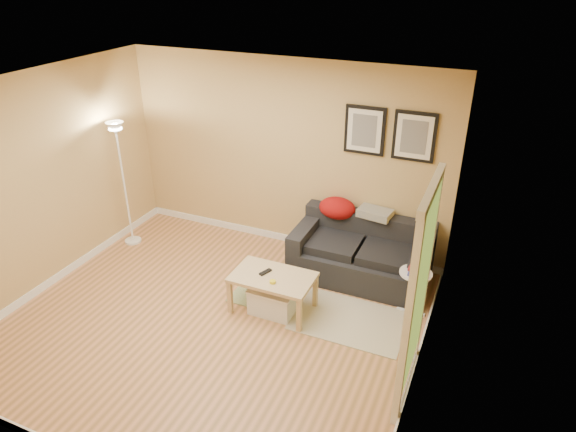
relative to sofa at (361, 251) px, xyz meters
The scene contains 24 objects.
floor 2.02m from the sofa, 129.41° to the right, with size 4.50×4.50×0.00m, color tan.
ceiling 2.98m from the sofa, 129.41° to the right, with size 4.50×4.50×0.00m, color white.
wall_back 1.63m from the sofa, 159.50° to the left, with size 4.50×4.50×0.00m, color tan.
wall_front 3.86m from the sofa, 109.60° to the right, with size 4.50×4.50×0.00m, color tan.
wall_left 3.94m from the sofa, 156.43° to the right, with size 4.00×4.00×0.00m, color tan.
wall_right 2.05m from the sofa, 57.02° to the right, with size 4.00×4.00×0.00m, color tan.
baseboard_back 1.38m from the sofa, 159.90° to the left, with size 4.50×0.02×0.10m, color white.
baseboard_left 3.83m from the sofa, 156.37° to the right, with size 0.02×4.00×0.10m, color white.
baseboard_right 1.85m from the sofa, 57.29° to the right, with size 0.02×4.00×0.10m, color white.
sofa is the anchor object (origin of this frame).
red_throw 0.65m from the sofa, 146.57° to the left, with size 0.48×0.36×0.28m, color maroon, non-canonical shape.
plaid_throw 0.52m from the sofa, 78.32° to the left, with size 0.42×0.26×0.10m, color tan, non-canonical shape.
framed_print_left 1.50m from the sofa, 111.72° to the left, with size 0.50×0.04×0.60m, color black, non-canonical shape.
framed_print_right 1.55m from the sofa, 46.47° to the left, with size 0.50×0.04×0.60m, color black, non-canonical shape.
area_rug 1.00m from the sofa, 80.03° to the right, with size 1.25×0.85×0.01m, color beige.
green_runner 1.38m from the sofa, 136.90° to the right, with size 0.70×0.50×0.01m, color #668C4C.
coffee_table 1.30m from the sofa, 124.43° to the right, with size 0.93×0.57×0.46m, color tan, non-canonical shape.
remote_control 1.34m from the sofa, 128.62° to the right, with size 0.05×0.16×0.02m, color black.
tape_roll 1.37m from the sofa, 119.44° to the right, with size 0.07×0.07×0.03m, color yellow.
storage_bin 1.32m from the sofa, 123.03° to the right, with size 0.52×0.38×0.32m, color white, non-canonical shape.
side_table 0.91m from the sofa, 32.91° to the right, with size 0.37×0.37×0.56m, color white, non-canonical shape.
book_stack 0.94m from the sofa, 31.60° to the right, with size 0.18×0.25×0.08m, color #313D93, non-canonical shape.
floor_lamp 3.32m from the sofa, behind, with size 0.23×0.23×1.79m, color white, non-canonical shape.
doorway 2.03m from the sofa, 60.70° to the right, with size 0.12×1.01×2.13m, color white, non-canonical shape.
Camera 1 is at (2.61, -3.90, 3.71)m, focal length 31.89 mm.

